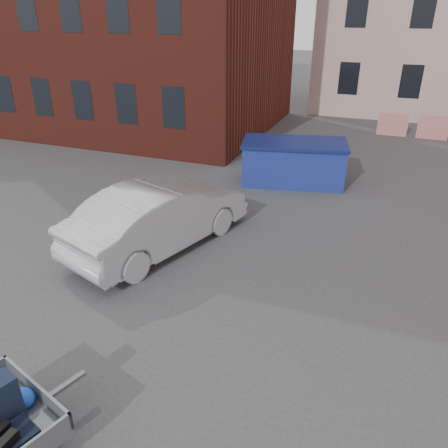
% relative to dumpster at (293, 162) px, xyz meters
% --- Properties ---
extents(ground, '(120.00, 120.00, 0.00)m').
position_rel_dumpster_xyz_m(ground, '(0.33, -7.37, -0.70)').
color(ground, '#38383A').
rests_on(ground, ground).
extents(far_building, '(6.00, 6.00, 8.00)m').
position_rel_dumpster_xyz_m(far_building, '(-19.67, 14.63, 3.30)').
color(far_building, maroon).
rests_on(far_building, ground).
extents(barriers, '(4.70, 0.18, 1.00)m').
position_rel_dumpster_xyz_m(barriers, '(4.53, 7.63, -0.20)').
color(barriers, red).
rests_on(barriers, ground).
extents(dumpster, '(3.62, 2.40, 1.40)m').
position_rel_dumpster_xyz_m(dumpster, '(0.00, 0.00, 0.00)').
color(dumpster, navy).
rests_on(dumpster, ground).
extents(silver_car, '(3.06, 5.09, 1.58)m').
position_rel_dumpster_xyz_m(silver_car, '(-1.96, -5.46, 0.09)').
color(silver_car, '#ACAFB4').
rests_on(silver_car, ground).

